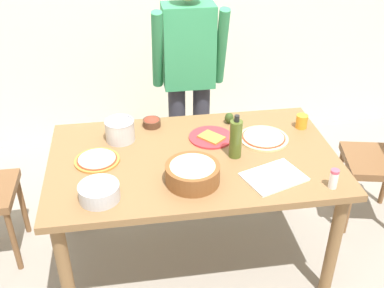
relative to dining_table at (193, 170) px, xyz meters
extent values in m
plane|color=gray|center=(0.00, 0.00, -0.67)|extent=(8.00, 8.00, 0.00)
cube|color=brown|center=(0.00, 0.00, 0.07)|extent=(1.60, 0.96, 0.04)
cylinder|color=brown|center=(-0.72, -0.40, -0.31)|extent=(0.07, 0.07, 0.72)
cylinder|color=brown|center=(0.72, -0.40, -0.31)|extent=(0.07, 0.07, 0.72)
cylinder|color=brown|center=(-0.72, 0.40, -0.31)|extent=(0.07, 0.07, 0.72)
cylinder|color=brown|center=(0.72, 0.40, -0.31)|extent=(0.07, 0.07, 0.72)
cylinder|color=#2D2D38|center=(0.00, 0.76, -0.24)|extent=(0.12, 0.12, 0.85)
cylinder|color=#2D2D38|center=(0.18, 0.76, -0.24)|extent=(0.12, 0.12, 0.85)
cube|color=#338C59|center=(0.09, 0.76, 0.46)|extent=(0.34, 0.20, 0.55)
cylinder|color=#338C59|center=(-0.12, 0.71, 0.46)|extent=(0.07, 0.21, 0.55)
cylinder|color=#338C59|center=(0.30, 0.71, 0.46)|extent=(0.07, 0.21, 0.55)
cylinder|color=brown|center=(-1.08, 0.05, -0.44)|extent=(0.04, 0.04, 0.45)
cylinder|color=brown|center=(-1.08, 0.39, -0.44)|extent=(0.04, 0.04, 0.45)
cube|color=brown|center=(1.25, 0.19, -0.19)|extent=(0.48, 0.48, 0.05)
cylinder|color=brown|center=(1.12, 0.39, -0.44)|extent=(0.04, 0.04, 0.45)
cylinder|color=brown|center=(1.05, 0.06, -0.44)|extent=(0.04, 0.04, 0.45)
cylinder|color=beige|center=(0.44, 0.12, 0.10)|extent=(0.29, 0.29, 0.01)
cylinder|color=#B22D1E|center=(0.44, 0.12, 0.10)|extent=(0.26, 0.26, 0.00)
cylinder|color=beige|center=(0.44, 0.12, 0.11)|extent=(0.24, 0.24, 0.00)
cylinder|color=#C67A33|center=(-0.53, 0.03, 0.10)|extent=(0.25, 0.25, 0.01)
cylinder|color=#B22D1E|center=(-0.53, 0.03, 0.10)|extent=(0.22, 0.22, 0.00)
cylinder|color=beige|center=(-0.53, 0.03, 0.11)|extent=(0.20, 0.20, 0.00)
cylinder|color=red|center=(0.13, 0.18, 0.10)|extent=(0.26, 0.26, 0.01)
cube|color=#CC8438|center=(0.13, 0.16, 0.11)|extent=(0.17, 0.17, 0.01)
cylinder|color=brown|center=(-0.04, -0.23, 0.14)|extent=(0.28, 0.28, 0.10)
ellipsoid|color=beige|center=(-0.04, -0.23, 0.18)|extent=(0.25, 0.25, 0.05)
cylinder|color=#B7B7BC|center=(-0.51, -0.30, 0.13)|extent=(0.20, 0.20, 0.08)
cylinder|color=#4C2D1E|center=(-0.20, 0.38, 0.11)|extent=(0.11, 0.11, 0.04)
ellipsoid|color=#9E3323|center=(-0.20, 0.38, 0.13)|extent=(0.10, 0.10, 0.05)
cylinder|color=#47561E|center=(0.23, -0.03, 0.20)|extent=(0.07, 0.07, 0.22)
cylinder|color=black|center=(0.23, -0.03, 0.33)|extent=(0.03, 0.03, 0.04)
cylinder|color=#B7B7BC|center=(-0.40, 0.24, 0.15)|extent=(0.17, 0.17, 0.12)
torus|color=#A5A5AD|center=(-0.40, 0.24, 0.21)|extent=(0.17, 0.17, 0.01)
cylinder|color=orange|center=(0.71, 0.22, 0.13)|extent=(0.07, 0.07, 0.08)
cylinder|color=white|center=(0.65, -0.39, 0.14)|extent=(0.04, 0.04, 0.09)
cylinder|color=#D84C66|center=(0.65, -0.39, 0.19)|extent=(0.04, 0.04, 0.02)
cube|color=white|center=(0.38, -0.26, 0.10)|extent=(0.36, 0.31, 0.01)
ellipsoid|color=#2D4219|center=(0.28, 0.34, 0.13)|extent=(0.06, 0.06, 0.07)
camera|label=1|loc=(-0.33, -2.13, 1.50)|focal=43.25mm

